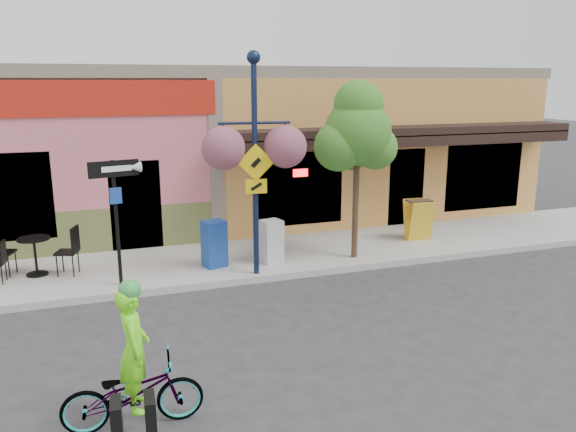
% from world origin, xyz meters
% --- Properties ---
extents(ground, '(90.00, 90.00, 0.00)m').
position_xyz_m(ground, '(0.00, 0.00, 0.00)').
color(ground, '#2D2D30').
rests_on(ground, ground).
extents(sidewalk, '(24.00, 3.00, 0.15)m').
position_xyz_m(sidewalk, '(0.00, 2.00, 0.07)').
color(sidewalk, '#9E9B93').
rests_on(sidewalk, ground).
extents(curb, '(24.00, 0.12, 0.15)m').
position_xyz_m(curb, '(0.00, 0.55, 0.07)').
color(curb, '#A8A59E').
rests_on(curb, ground).
extents(building, '(18.20, 8.20, 4.50)m').
position_xyz_m(building, '(0.00, 7.50, 2.25)').
color(building, '#C7626D').
rests_on(building, ground).
extents(bicycle, '(1.72, 0.67, 0.89)m').
position_xyz_m(bicycle, '(-3.63, -3.82, 0.45)').
color(bicycle, maroon).
rests_on(bicycle, ground).
extents(cyclist_rider, '(0.40, 0.58, 1.54)m').
position_xyz_m(cyclist_rider, '(-3.58, -3.82, 0.77)').
color(cyclist_rider, '#73FF1A').
rests_on(cyclist_rider, ground).
extents(lamp_post, '(1.52, 0.75, 4.58)m').
position_xyz_m(lamp_post, '(-0.77, 0.71, 2.44)').
color(lamp_post, '#111C37').
rests_on(lamp_post, sidewalk).
extents(one_way_sign, '(0.99, 0.42, 2.51)m').
position_xyz_m(one_way_sign, '(-3.53, 0.93, 1.41)').
color(one_way_sign, black).
rests_on(one_way_sign, sidewalk).
extents(cafe_set_right, '(1.95, 1.38, 1.06)m').
position_xyz_m(cafe_set_right, '(-5.18, 2.12, 0.68)').
color(cafe_set_right, black).
rests_on(cafe_set_right, sidewalk).
extents(newspaper_box_blue, '(0.56, 0.52, 1.03)m').
position_xyz_m(newspaper_box_blue, '(-1.51, 1.47, 0.67)').
color(newspaper_box_blue, '#183E93').
rests_on(newspaper_box_blue, sidewalk).
extents(newspaper_box_grey, '(0.53, 0.50, 0.96)m').
position_xyz_m(newspaper_box_grey, '(-0.24, 1.36, 0.63)').
color(newspaper_box_grey, '#B8B8B8').
rests_on(newspaper_box_grey, sidewalk).
extents(street_tree, '(1.91, 1.91, 4.07)m').
position_xyz_m(street_tree, '(1.69, 1.07, 2.19)').
color(street_tree, '#3D7A26').
rests_on(street_tree, sidewalk).
extents(sandwich_board, '(0.67, 0.52, 1.04)m').
position_xyz_m(sandwich_board, '(3.86, 1.69, 0.67)').
color(sandwich_board, gold).
rests_on(sandwich_board, sidewalk).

